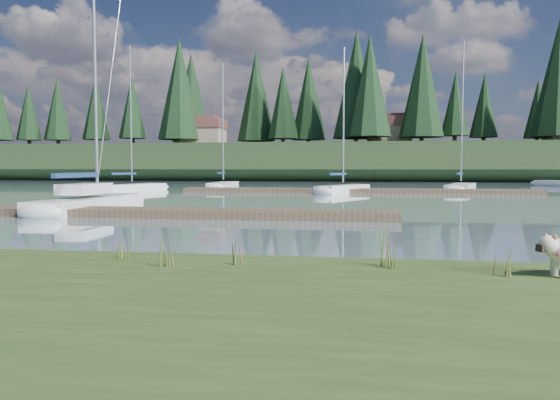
# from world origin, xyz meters

# --- Properties ---
(ground) EXTENTS (200.00, 200.00, 0.00)m
(ground) POSITION_xyz_m (0.00, 30.00, 0.00)
(ground) COLOR #829EAD
(ground) RESTS_ON ground
(bank) EXTENTS (60.00, 9.00, 0.35)m
(bank) POSITION_xyz_m (0.00, -6.00, 0.17)
(bank) COLOR #33491D
(bank) RESTS_ON ground
(ridge) EXTENTS (200.00, 20.00, 5.00)m
(ridge) POSITION_xyz_m (0.00, 73.00, 2.50)
(ridge) COLOR black
(ridge) RESTS_ON ground
(sailboat_main) EXTENTS (2.01, 8.96, 12.82)m
(sailboat_main) POSITION_xyz_m (-9.23, 12.24, 0.42)
(sailboat_main) COLOR white
(sailboat_main) RESTS_ON ground
(dock_near) EXTENTS (16.00, 2.00, 0.30)m
(dock_near) POSITION_xyz_m (-4.00, 9.00, 0.15)
(dock_near) COLOR #4C3D2C
(dock_near) RESTS_ON ground
(dock_far) EXTENTS (26.00, 2.20, 0.30)m
(dock_far) POSITION_xyz_m (2.00, 30.00, 0.15)
(dock_far) COLOR #4C3D2C
(dock_far) RESTS_ON ground
(sailboat_bg_0) EXTENTS (3.45, 7.93, 11.33)m
(sailboat_bg_0) POSITION_xyz_m (-15.11, 30.01, 0.32)
(sailboat_bg_0) COLOR white
(sailboat_bg_0) RESTS_ON ground
(sailboat_bg_1) EXTENTS (1.74, 7.46, 11.11)m
(sailboat_bg_1) POSITION_xyz_m (-9.75, 36.58, 0.33)
(sailboat_bg_1) COLOR white
(sailboat_bg_1) RESTS_ON ground
(sailboat_bg_2) EXTENTS (4.21, 6.99, 10.70)m
(sailboat_bg_2) POSITION_xyz_m (1.33, 30.10, 0.33)
(sailboat_bg_2) COLOR white
(sailboat_bg_2) RESTS_ON ground
(sailboat_bg_3) EXTENTS (3.73, 8.17, 11.82)m
(sailboat_bg_3) POSITION_xyz_m (10.32, 34.72, 0.32)
(sailboat_bg_3) COLOR white
(sailboat_bg_3) RESTS_ON ground
(weed_0) EXTENTS (0.17, 0.14, 0.70)m
(weed_0) POSITION_xyz_m (-0.20, -2.77, 0.64)
(weed_0) COLOR #475B23
(weed_0) RESTS_ON bank
(weed_1) EXTENTS (0.17, 0.14, 0.50)m
(weed_1) POSITION_xyz_m (0.79, -2.45, 0.56)
(weed_1) COLOR #475B23
(weed_1) RESTS_ON bank
(weed_2) EXTENTS (0.17, 0.14, 0.74)m
(weed_2) POSITION_xyz_m (3.10, -2.22, 0.66)
(weed_2) COLOR #475B23
(weed_2) RESTS_ON bank
(weed_3) EXTENTS (0.17, 0.14, 0.46)m
(weed_3) POSITION_xyz_m (-1.14, -2.28, 0.54)
(weed_3) COLOR #475B23
(weed_3) RESTS_ON bank
(weed_4) EXTENTS (0.17, 0.14, 0.38)m
(weed_4) POSITION_xyz_m (3.18, -2.41, 0.51)
(weed_4) COLOR #475B23
(weed_4) RESTS_ON bank
(weed_5) EXTENTS (0.17, 0.14, 0.51)m
(weed_5) POSITION_xyz_m (4.72, -2.76, 0.57)
(weed_5) COLOR #475B23
(weed_5) RESTS_ON bank
(mud_lip) EXTENTS (60.00, 0.50, 0.14)m
(mud_lip) POSITION_xyz_m (0.00, -1.60, 0.07)
(mud_lip) COLOR #33281C
(mud_lip) RESTS_ON ground
(conifer_1) EXTENTS (4.40, 4.40, 11.30)m
(conifer_1) POSITION_xyz_m (-40.00, 71.00, 11.28)
(conifer_1) COLOR #382619
(conifer_1) RESTS_ON ridge
(conifer_2) EXTENTS (6.60, 6.60, 16.05)m
(conifer_2) POSITION_xyz_m (-25.00, 68.00, 13.54)
(conifer_2) COLOR #382619
(conifer_2) RESTS_ON ridge
(conifer_3) EXTENTS (4.84, 4.84, 12.25)m
(conifer_3) POSITION_xyz_m (-10.00, 72.00, 11.74)
(conifer_3) COLOR #382619
(conifer_3) RESTS_ON ridge
(conifer_4) EXTENTS (6.16, 6.16, 15.10)m
(conifer_4) POSITION_xyz_m (3.00, 66.00, 13.09)
(conifer_4) COLOR #382619
(conifer_4) RESTS_ON ridge
(conifer_5) EXTENTS (3.96, 3.96, 10.35)m
(conifer_5) POSITION_xyz_m (15.00, 70.00, 10.83)
(conifer_5) COLOR #382619
(conifer_5) RESTS_ON ridge
(conifer_6) EXTENTS (7.04, 7.04, 17.00)m
(conifer_6) POSITION_xyz_m (28.00, 68.00, 13.99)
(conifer_6) COLOR #382619
(conifer_6) RESTS_ON ridge
(house_0) EXTENTS (6.30, 5.30, 4.65)m
(house_0) POSITION_xyz_m (-22.00, 70.00, 7.31)
(house_0) COLOR gray
(house_0) RESTS_ON ridge
(house_1) EXTENTS (6.30, 5.30, 4.65)m
(house_1) POSITION_xyz_m (6.00, 71.00, 7.31)
(house_1) COLOR gray
(house_1) RESTS_ON ridge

